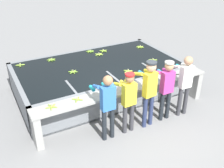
{
  "coord_description": "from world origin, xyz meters",
  "views": [
    {
      "loc": [
        -3.06,
        -4.67,
        4.07
      ],
      "look_at": [
        0.0,
        1.04,
        0.62
      ],
      "focal_mm": 42.0,
      "sensor_mm": 36.0,
      "label": 1
    }
  ],
  "objects_px": {
    "banana_bunch_floating_2": "(140,47)",
    "banana_bunch_ledge_2": "(51,107)",
    "worker_2": "(149,88)",
    "banana_bunch_floating_3": "(73,72)",
    "knife_1": "(106,96)",
    "banana_bunch_floating_4": "(51,60)",
    "banana_bunch_floating_7": "(20,65)",
    "banana_bunch_floating_1": "(99,54)",
    "banana_bunch_floating_6": "(103,51)",
    "banana_bunch_floating_8": "(90,51)",
    "worker_3": "(166,85)",
    "banana_bunch_floating_5": "(153,60)",
    "banana_bunch_ledge_1": "(77,99)",
    "worker_4": "(185,80)",
    "banana_bunch_ledge_0": "(189,69)",
    "worker_1": "(128,97)",
    "banana_bunch_floating_0": "(128,71)",
    "worker_0": "(107,102)",
    "knife_0": "(180,74)"
  },
  "relations": [
    {
      "from": "banana_bunch_floating_4",
      "to": "knife_1",
      "type": "height_order",
      "value": "banana_bunch_floating_4"
    },
    {
      "from": "worker_0",
      "to": "banana_bunch_floating_3",
      "type": "bearing_deg",
      "value": 91.49
    },
    {
      "from": "banana_bunch_floating_4",
      "to": "knife_0",
      "type": "relative_size",
      "value": 0.87
    },
    {
      "from": "banana_bunch_floating_3",
      "to": "banana_bunch_ledge_2",
      "type": "height_order",
      "value": "banana_bunch_ledge_2"
    },
    {
      "from": "banana_bunch_floating_2",
      "to": "banana_bunch_floating_4",
      "type": "distance_m",
      "value": 3.11
    },
    {
      "from": "banana_bunch_floating_7",
      "to": "worker_3",
      "type": "bearing_deg",
      "value": -47.61
    },
    {
      "from": "banana_bunch_floating_7",
      "to": "banana_bunch_floating_1",
      "type": "bearing_deg",
      "value": -7.81
    },
    {
      "from": "worker_2",
      "to": "banana_bunch_ledge_0",
      "type": "bearing_deg",
      "value": 18.34
    },
    {
      "from": "banana_bunch_floating_1",
      "to": "banana_bunch_ledge_0",
      "type": "relative_size",
      "value": 1.0
    },
    {
      "from": "knife_1",
      "to": "banana_bunch_floating_4",
      "type": "bearing_deg",
      "value": 100.7
    },
    {
      "from": "worker_0",
      "to": "knife_1",
      "type": "xyz_separation_m",
      "value": [
        0.18,
        0.4,
        -0.1
      ]
    },
    {
      "from": "banana_bunch_floating_6",
      "to": "banana_bunch_floating_8",
      "type": "xyz_separation_m",
      "value": [
        -0.42,
        0.17,
        -0.0
      ]
    },
    {
      "from": "worker_3",
      "to": "banana_bunch_floating_4",
      "type": "relative_size",
      "value": 5.82
    },
    {
      "from": "banana_bunch_floating_4",
      "to": "banana_bunch_floating_6",
      "type": "relative_size",
      "value": 1.01
    },
    {
      "from": "banana_bunch_floating_3",
      "to": "banana_bunch_floating_7",
      "type": "xyz_separation_m",
      "value": [
        -1.22,
        1.19,
        0.0
      ]
    },
    {
      "from": "worker_4",
      "to": "knife_1",
      "type": "bearing_deg",
      "value": 167.5
    },
    {
      "from": "worker_0",
      "to": "banana_bunch_ledge_2",
      "type": "height_order",
      "value": "worker_0"
    },
    {
      "from": "banana_bunch_floating_3",
      "to": "worker_3",
      "type": "bearing_deg",
      "value": -49.71
    },
    {
      "from": "worker_2",
      "to": "banana_bunch_ledge_2",
      "type": "xyz_separation_m",
      "value": [
        -2.22,
        0.56,
        -0.18
      ]
    },
    {
      "from": "worker_1",
      "to": "banana_bunch_floating_6",
      "type": "relative_size",
      "value": 5.69
    },
    {
      "from": "banana_bunch_floating_5",
      "to": "banana_bunch_floating_2",
      "type": "bearing_deg",
      "value": 75.75
    },
    {
      "from": "banana_bunch_floating_3",
      "to": "knife_0",
      "type": "distance_m",
      "value": 2.99
    },
    {
      "from": "worker_2",
      "to": "banana_bunch_floating_3",
      "type": "height_order",
      "value": "worker_2"
    },
    {
      "from": "banana_bunch_floating_2",
      "to": "banana_bunch_ledge_2",
      "type": "distance_m",
      "value": 4.5
    },
    {
      "from": "banana_bunch_floating_5",
      "to": "knife_0",
      "type": "distance_m",
      "value": 1.19
    },
    {
      "from": "worker_2",
      "to": "banana_bunch_ledge_0",
      "type": "distance_m",
      "value": 1.95
    },
    {
      "from": "worker_3",
      "to": "knife_1",
      "type": "bearing_deg",
      "value": 164.94
    },
    {
      "from": "worker_0",
      "to": "banana_bunch_floating_3",
      "type": "relative_size",
      "value": 5.88
    },
    {
      "from": "banana_bunch_floating_5",
      "to": "banana_bunch_floating_8",
      "type": "xyz_separation_m",
      "value": [
        -1.43,
        1.61,
        -0.0
      ]
    },
    {
      "from": "banana_bunch_ledge_1",
      "to": "worker_0",
      "type": "bearing_deg",
      "value": -47.6
    },
    {
      "from": "banana_bunch_ledge_1",
      "to": "banana_bunch_ledge_2",
      "type": "distance_m",
      "value": 0.62
    },
    {
      "from": "banana_bunch_floating_6",
      "to": "banana_bunch_floating_8",
      "type": "relative_size",
      "value": 0.98
    },
    {
      "from": "worker_4",
      "to": "banana_bunch_ledge_0",
      "type": "distance_m",
      "value": 0.98
    },
    {
      "from": "banana_bunch_floating_6",
      "to": "banana_bunch_floating_7",
      "type": "distance_m",
      "value": 2.72
    },
    {
      "from": "banana_bunch_floating_6",
      "to": "worker_3",
      "type": "bearing_deg",
      "value": -86.25
    },
    {
      "from": "banana_bunch_floating_1",
      "to": "knife_0",
      "type": "xyz_separation_m",
      "value": [
        1.33,
        -2.41,
        -0.01
      ]
    },
    {
      "from": "worker_4",
      "to": "banana_bunch_floating_8",
      "type": "bearing_deg",
      "value": 109.5
    },
    {
      "from": "banana_bunch_floating_3",
      "to": "banana_bunch_ledge_2",
      "type": "xyz_separation_m",
      "value": [
        -1.07,
        -1.48,
        0.0
      ]
    },
    {
      "from": "worker_0",
      "to": "banana_bunch_ledge_2",
      "type": "distance_m",
      "value": 1.24
    },
    {
      "from": "banana_bunch_floating_0",
      "to": "banana_bunch_floating_5",
      "type": "height_order",
      "value": "same"
    },
    {
      "from": "worker_2",
      "to": "knife_1",
      "type": "relative_size",
      "value": 5.72
    },
    {
      "from": "banana_bunch_floating_5",
      "to": "banana_bunch_ledge_1",
      "type": "xyz_separation_m",
      "value": [
        -2.96,
        -1.11,
        0.0
      ]
    },
    {
      "from": "banana_bunch_floating_3",
      "to": "banana_bunch_floating_6",
      "type": "bearing_deg",
      "value": 35.61
    },
    {
      "from": "banana_bunch_floating_3",
      "to": "knife_1",
      "type": "xyz_separation_m",
      "value": [
        0.24,
        -1.61,
        -0.01
      ]
    },
    {
      "from": "worker_0",
      "to": "knife_0",
      "type": "relative_size",
      "value": 5.12
    },
    {
      "from": "worker_4",
      "to": "worker_3",
      "type": "bearing_deg",
      "value": 174.54
    },
    {
      "from": "worker_1",
      "to": "banana_bunch_floating_7",
      "type": "bearing_deg",
      "value": 119.65
    },
    {
      "from": "worker_0",
      "to": "banana_bunch_floating_3",
      "type": "height_order",
      "value": "worker_0"
    },
    {
      "from": "banana_bunch_floating_2",
      "to": "banana_bunch_floating_6",
      "type": "height_order",
      "value": "same"
    },
    {
      "from": "worker_4",
      "to": "banana_bunch_floating_4",
      "type": "relative_size",
      "value": 6.0
    }
  ]
}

